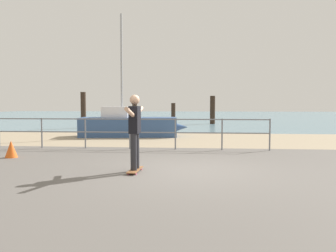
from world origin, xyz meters
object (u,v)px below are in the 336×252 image
object	(u,v)px
skateboarder	(135,127)
traffic_cone	(11,149)
sailboat	(132,126)
skateboard	(135,170)

from	to	relation	value
skateboarder	traffic_cone	size ratio (longest dim) A/B	3.30
sailboat	skateboard	size ratio (longest dim) A/B	6.93
skateboard	skateboarder	distance (m)	0.95
sailboat	skateboarder	world-z (taller)	sailboat
skateboard	traffic_cone	world-z (taller)	traffic_cone
skateboard	skateboarder	xyz separation A→B (m)	(0.00, 0.00, 0.95)
skateboard	skateboarder	bearing A→B (deg)	7.13
skateboard	sailboat	bearing A→B (deg)	101.40
sailboat	skateboarder	distance (m)	8.50
skateboarder	traffic_cone	xyz separation A→B (m)	(-3.86, 1.76, -0.77)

